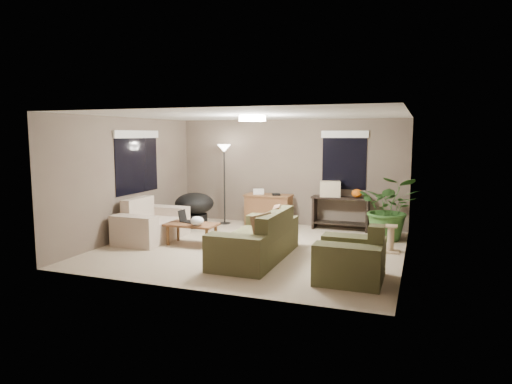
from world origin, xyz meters
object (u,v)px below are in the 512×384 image
(floor_lamp, at_px, (224,158))
(loveseat, at_px, (151,225))
(coffee_table, at_px, (192,227))
(papasan_chair, at_px, (194,207))
(console_table, at_px, (341,211))
(houseplant, at_px, (390,215))
(main_sofa, at_px, (258,242))
(cat_scratching_post, at_px, (391,241))
(desk, at_px, (268,210))
(armchair, at_px, (351,261))

(floor_lamp, bearing_deg, loveseat, -109.56)
(coffee_table, xyz_separation_m, papasan_chair, (-0.78, 1.59, 0.11))
(console_table, relative_size, papasan_chair, 1.17)
(console_table, relative_size, houseplant, 0.98)
(main_sofa, distance_m, coffee_table, 1.64)
(floor_lamp, relative_size, cat_scratching_post, 3.82)
(papasan_chair, xyz_separation_m, houseplant, (4.37, 0.17, 0.05))
(desk, relative_size, papasan_chair, 0.99)
(desk, relative_size, cat_scratching_post, 2.20)
(main_sofa, distance_m, loveseat, 2.63)
(coffee_table, relative_size, papasan_chair, 0.90)
(papasan_chair, bearing_deg, main_sofa, -41.91)
(desk, height_order, houseplant, houseplant)
(floor_lamp, xyz_separation_m, cat_scratching_post, (3.96, -1.42, -1.38))
(armchair, relative_size, papasan_chair, 0.90)
(loveseat, distance_m, houseplant, 4.89)
(papasan_chair, distance_m, floor_lamp, 1.37)
(desk, height_order, console_table, same)
(loveseat, height_order, coffee_table, loveseat)
(loveseat, xyz_separation_m, cat_scratching_post, (4.69, 0.64, -0.08))
(desk, relative_size, floor_lamp, 0.58)
(houseplant, bearing_deg, cat_scratching_post, -84.35)
(coffee_table, relative_size, console_table, 0.77)
(armchair, bearing_deg, loveseat, 163.64)
(coffee_table, bearing_deg, papasan_chair, 116.06)
(console_table, height_order, papasan_chair, papasan_chair)
(houseplant, bearing_deg, floor_lamp, 174.00)
(papasan_chair, bearing_deg, floor_lamp, 48.15)
(coffee_table, distance_m, houseplant, 4.01)
(floor_lamp, xyz_separation_m, houseplant, (3.86, -0.41, -1.08))
(loveseat, xyz_separation_m, armchair, (4.26, -1.25, 0.00))
(console_table, height_order, cat_scratching_post, console_table)
(desk, bearing_deg, coffee_table, -110.27)
(main_sofa, xyz_separation_m, coffee_table, (-1.56, 0.51, 0.06))
(coffee_table, height_order, cat_scratching_post, cat_scratching_post)
(coffee_table, relative_size, houseplant, 0.76)
(main_sofa, xyz_separation_m, desk, (-0.73, 2.75, 0.08))
(armchair, distance_m, houseplant, 2.94)
(desk, height_order, cat_scratching_post, desk)
(desk, bearing_deg, armchair, -54.36)
(coffee_table, distance_m, console_table, 3.47)
(loveseat, xyz_separation_m, houseplant, (4.59, 1.66, 0.22))
(loveseat, xyz_separation_m, papasan_chair, (0.22, 1.49, 0.17))
(desk, xyz_separation_m, papasan_chair, (-1.61, -0.65, 0.09))
(main_sofa, xyz_separation_m, floor_lamp, (-1.83, 2.67, 1.30))
(coffee_table, distance_m, cat_scratching_post, 3.77)
(loveseat, bearing_deg, desk, 49.55)
(main_sofa, distance_m, floor_lamp, 3.49)
(main_sofa, height_order, armchair, same)
(floor_lamp, bearing_deg, console_table, 5.32)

